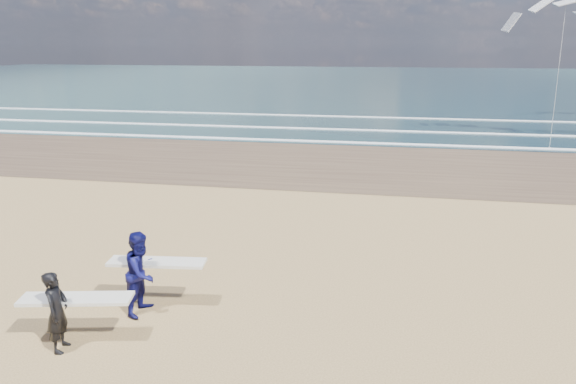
# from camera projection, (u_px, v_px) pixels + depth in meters

# --- Properties ---
(ocean) EXTENTS (220.00, 100.00, 0.02)m
(ocean) POSITION_uv_depth(u_px,v_px,m) (476.00, 84.00, 74.73)
(ocean) COLOR #182F36
(ocean) RESTS_ON ground
(surfer_near) EXTENTS (2.26, 1.16, 1.66)m
(surfer_near) POSITION_uv_depth(u_px,v_px,m) (60.00, 309.00, 9.98)
(surfer_near) COLOR black
(surfer_near) RESTS_ON ground
(surfer_far) EXTENTS (2.24, 1.24, 1.90)m
(surfer_far) POSITION_uv_depth(u_px,v_px,m) (143.00, 272.00, 11.37)
(surfer_far) COLOR #0D0D49
(surfer_far) RESTS_ON ground
(kite_1) EXTENTS (6.30, 4.79, 9.37)m
(kite_1) POSITION_uv_depth(u_px,v_px,m) (561.00, 51.00, 30.09)
(kite_1) COLOR slate
(kite_1) RESTS_ON ground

